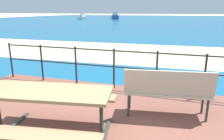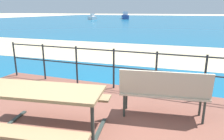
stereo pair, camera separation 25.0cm
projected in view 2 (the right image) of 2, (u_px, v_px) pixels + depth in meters
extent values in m
cube|color=#145B84|center=(183.00, 21.00, 39.09)|extent=(90.00, 90.00, 0.01)
cube|color=tan|center=(151.00, 53.00, 9.52)|extent=(54.14, 6.89, 0.01)
cube|color=#8C704C|center=(39.00, 90.00, 2.87)|extent=(1.81, 0.92, 0.04)
cube|color=#8C704C|center=(15.00, 132.00, 2.41)|extent=(1.75, 0.53, 0.04)
cube|color=#8C704C|center=(58.00, 95.00, 3.49)|extent=(1.75, 0.53, 0.04)
cylinder|color=#2D3833|center=(92.00, 121.00, 2.83)|extent=(0.06, 0.06, 0.75)
cube|color=#BCAD93|center=(163.00, 93.00, 3.64)|extent=(1.50, 0.62, 0.04)
cube|color=#BCAD93|center=(164.00, 84.00, 3.40)|extent=(1.46, 0.30, 0.42)
cylinder|color=#2D3833|center=(200.00, 104.00, 3.71)|extent=(0.04, 0.04, 0.42)
cylinder|color=#2D3833|center=(204.00, 112.00, 3.43)|extent=(0.04, 0.04, 0.42)
cylinder|color=#2D3833|center=(126.00, 98.00, 3.96)|extent=(0.04, 0.04, 0.42)
cylinder|color=#2D3833|center=(124.00, 105.00, 3.68)|extent=(0.04, 0.04, 0.42)
cylinder|color=#1E2328|center=(15.00, 59.00, 5.96)|extent=(0.04, 0.04, 0.95)
cylinder|color=#1E2328|center=(44.00, 62.00, 5.63)|extent=(0.04, 0.04, 0.95)
cylinder|color=#1E2328|center=(77.00, 65.00, 5.30)|extent=(0.04, 0.04, 0.95)
cylinder|color=#1E2328|center=(114.00, 69.00, 4.97)|extent=(0.04, 0.04, 0.95)
cylinder|color=#1E2328|center=(156.00, 73.00, 4.64)|extent=(0.04, 0.04, 0.95)
cylinder|color=#1E2328|center=(205.00, 78.00, 4.31)|extent=(0.04, 0.04, 0.95)
cylinder|color=#1E2328|center=(114.00, 51.00, 4.85)|extent=(5.90, 0.03, 0.03)
cylinder|color=#1E2328|center=(114.00, 67.00, 4.95)|extent=(5.90, 0.03, 0.03)
cube|color=#2D478C|center=(125.00, 17.00, 48.24)|extent=(2.89, 4.66, 0.87)
cube|color=silver|center=(125.00, 13.00, 47.70)|extent=(1.52, 1.79, 0.79)
cone|color=#2D478C|center=(124.00, 17.00, 50.63)|extent=(0.91, 0.75, 0.79)
cube|color=silver|center=(92.00, 18.00, 45.33)|extent=(2.96, 3.02, 0.62)
cube|color=silver|center=(92.00, 15.00, 44.95)|extent=(1.14, 1.15, 0.59)
cone|color=silver|center=(89.00, 18.00, 46.97)|extent=(0.75, 0.75, 0.56)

